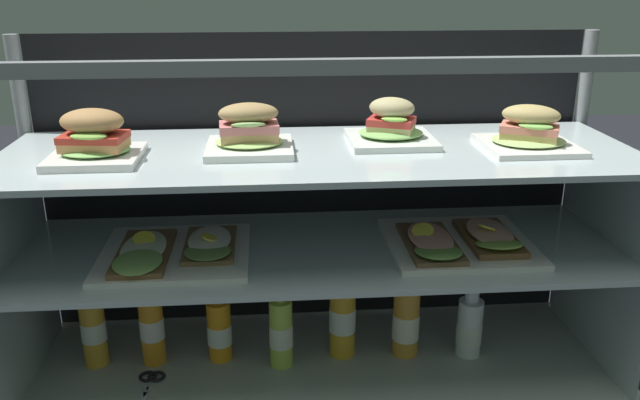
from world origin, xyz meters
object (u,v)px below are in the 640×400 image
at_px(open_sandwich_tray_near_left_corner, 460,241).
at_px(open_sandwich_tray_right_of_center, 175,251).
at_px(plated_roll_sandwich_far_right, 391,128).
at_px(juice_bottle_front_second, 342,318).
at_px(plated_roll_sandwich_near_left_corner, 94,140).
at_px(juice_bottle_front_middle, 219,329).
at_px(plated_roll_sandwich_near_right_corner, 529,133).
at_px(kitchen_scissors, 149,383).
at_px(plated_roll_sandwich_right_of_center, 249,134).
at_px(juice_bottle_front_left_end, 281,330).
at_px(juice_bottle_tucked_behind, 93,329).
at_px(juice_bottle_back_right, 470,326).
at_px(juice_bottle_front_right_end, 152,326).
at_px(juice_bottle_back_left, 406,321).

bearing_deg(open_sandwich_tray_near_left_corner, open_sandwich_tray_right_of_center, 179.58).
height_order(plated_roll_sandwich_far_right, juice_bottle_front_second, plated_roll_sandwich_far_right).
bearing_deg(plated_roll_sandwich_near_left_corner, juice_bottle_front_middle, 19.52).
xyz_separation_m(plated_roll_sandwich_far_right, open_sandwich_tray_right_of_center, (-0.51, -0.09, -0.26)).
bearing_deg(plated_roll_sandwich_near_right_corner, open_sandwich_tray_right_of_center, -178.98).
xyz_separation_m(open_sandwich_tray_right_of_center, open_sandwich_tray_near_left_corner, (0.67, -0.00, 0.00)).
bearing_deg(juice_bottle_front_second, kitchen_scissors, -168.47).
bearing_deg(open_sandwich_tray_right_of_center, open_sandwich_tray_near_left_corner, -0.42).
xyz_separation_m(plated_roll_sandwich_near_left_corner, plated_roll_sandwich_far_right, (0.66, 0.10, -0.01)).
xyz_separation_m(plated_roll_sandwich_right_of_center, open_sandwich_tray_near_left_corner, (0.49, -0.04, -0.26)).
xyz_separation_m(plated_roll_sandwich_far_right, juice_bottle_front_left_end, (-0.27, -0.05, -0.50)).
bearing_deg(kitchen_scissors, plated_roll_sandwich_near_left_corner, 162.65).
bearing_deg(plated_roll_sandwich_near_left_corner, juice_bottle_front_second, 7.97).
relative_size(plated_roll_sandwich_near_right_corner, juice_bottle_tucked_behind, 0.87).
bearing_deg(juice_bottle_back_right, open_sandwich_tray_near_left_corner, -140.79).
relative_size(plated_roll_sandwich_near_right_corner, juice_bottle_front_right_end, 0.85).
height_order(open_sandwich_tray_right_of_center, juice_bottle_back_right, open_sandwich_tray_right_of_center).
distance_m(open_sandwich_tray_near_left_corner, juice_bottle_front_right_end, 0.79).
xyz_separation_m(juice_bottle_front_second, juice_bottle_back_right, (0.33, -0.03, -0.02)).
bearing_deg(juice_bottle_front_left_end, juice_bottle_front_right_end, 173.94).
xyz_separation_m(plated_roll_sandwich_far_right, juice_bottle_tucked_behind, (-0.74, -0.01, -0.50)).
distance_m(open_sandwich_tray_right_of_center, juice_bottle_front_left_end, 0.34).
height_order(open_sandwich_tray_right_of_center, juice_bottle_tucked_behind, open_sandwich_tray_right_of_center).
height_order(juice_bottle_front_left_end, juice_bottle_front_second, juice_bottle_front_second).
height_order(plated_roll_sandwich_far_right, open_sandwich_tray_right_of_center, plated_roll_sandwich_far_right).
relative_size(open_sandwich_tray_near_left_corner, juice_bottle_front_middle, 1.62).
bearing_deg(juice_bottle_back_right, plated_roll_sandwich_far_right, 166.91).
distance_m(plated_roll_sandwich_right_of_center, juice_bottle_front_second, 0.54).
height_order(juice_bottle_tucked_behind, juice_bottle_front_middle, juice_bottle_tucked_behind).
bearing_deg(open_sandwich_tray_right_of_center, juice_bottle_tucked_behind, 161.42).
height_order(juice_bottle_back_left, kitchen_scissors, juice_bottle_back_left).
distance_m(juice_bottle_back_left, kitchen_scissors, 0.66).
xyz_separation_m(plated_roll_sandwich_near_left_corner, juice_bottle_back_left, (0.71, 0.07, -0.51)).
bearing_deg(plated_roll_sandwich_far_right, plated_roll_sandwich_near_left_corner, -171.43).
bearing_deg(juice_bottle_front_second, open_sandwich_tray_near_left_corner, -15.25).
relative_size(plated_roll_sandwich_near_right_corner, juice_bottle_front_second, 0.83).
xyz_separation_m(plated_roll_sandwich_right_of_center, juice_bottle_front_left_end, (0.06, -0.00, -0.50)).
bearing_deg(juice_bottle_tucked_behind, kitchen_scissors, -35.88).
distance_m(juice_bottle_tucked_behind, juice_bottle_back_right, 0.95).
height_order(plated_roll_sandwich_near_left_corner, juice_bottle_back_left, plated_roll_sandwich_near_left_corner).
bearing_deg(kitchen_scissors, juice_bottle_back_left, 7.71).
distance_m(juice_bottle_tucked_behind, juice_bottle_front_second, 0.63).
bearing_deg(plated_roll_sandwich_far_right, juice_bottle_front_second, -168.58).
xyz_separation_m(open_sandwich_tray_right_of_center, juice_bottle_tucked_behind, (-0.23, 0.08, -0.24)).
distance_m(plated_roll_sandwich_near_left_corner, juice_bottle_front_middle, 0.58).
height_order(plated_roll_sandwich_far_right, juice_bottle_front_right_end, plated_roll_sandwich_far_right).
distance_m(juice_bottle_front_right_end, juice_bottle_front_second, 0.48).
height_order(juice_bottle_front_left_end, kitchen_scissors, juice_bottle_front_left_end).
bearing_deg(plated_roll_sandwich_far_right, juice_bottle_back_right, -13.09).
height_order(plated_roll_sandwich_near_right_corner, open_sandwich_tray_right_of_center, plated_roll_sandwich_near_right_corner).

